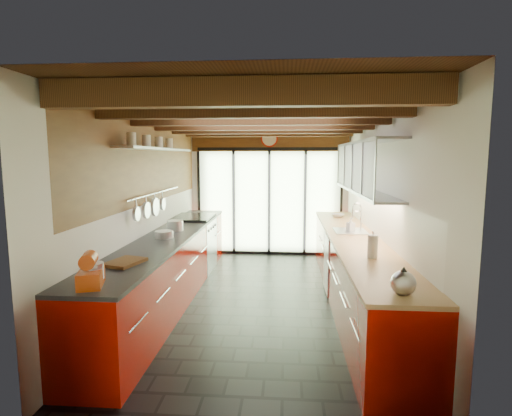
% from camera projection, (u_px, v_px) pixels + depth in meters
% --- Properties ---
extents(ground, '(5.50, 5.50, 0.00)m').
position_uv_depth(ground, '(260.00, 300.00, 5.58)').
color(ground, black).
rests_on(ground, ground).
extents(room_shell, '(5.50, 5.50, 5.50)m').
position_uv_depth(room_shell, '(261.00, 182.00, 5.37)').
color(room_shell, silver).
rests_on(room_shell, ground).
extents(ceiling_beams, '(3.14, 5.06, 4.90)m').
position_uv_depth(ceiling_beams, '(262.00, 123.00, 5.64)').
color(ceiling_beams, '#593316').
rests_on(ceiling_beams, ground).
extents(glass_door, '(2.95, 0.10, 2.90)m').
position_uv_depth(glass_door, '(269.00, 173.00, 8.03)').
color(glass_door, '#C6EAAD').
rests_on(glass_door, ground).
extents(left_counter, '(0.68, 5.00, 0.92)m').
position_uv_depth(left_counter, '(170.00, 266.00, 5.61)').
color(left_counter, '#990A00').
rests_on(left_counter, ground).
extents(range_stove, '(0.66, 0.90, 0.97)m').
position_uv_depth(range_stove, '(194.00, 244.00, 7.05)').
color(range_stove, silver).
rests_on(range_stove, ground).
extents(right_counter, '(0.68, 5.00, 0.92)m').
position_uv_depth(right_counter, '(354.00, 270.00, 5.42)').
color(right_counter, '#990A00').
rests_on(right_counter, ground).
extents(sink_assembly, '(0.45, 0.52, 0.43)m').
position_uv_depth(sink_assembly, '(351.00, 229.00, 5.75)').
color(sink_assembly, silver).
rests_on(sink_assembly, right_counter).
extents(upper_cabinets_right, '(0.34, 3.00, 3.00)m').
position_uv_depth(upper_cabinets_right, '(365.00, 167.00, 5.53)').
color(upper_cabinets_right, silver).
rests_on(upper_cabinets_right, ground).
extents(left_wall_fixtures, '(0.28, 2.60, 0.96)m').
position_uv_depth(left_wall_fixtures, '(157.00, 165.00, 5.59)').
color(left_wall_fixtures, silver).
rests_on(left_wall_fixtures, ground).
extents(stand_mixer, '(0.27, 0.36, 0.29)m').
position_uv_depth(stand_mixer, '(91.00, 272.00, 3.32)').
color(stand_mixer, '#C94110').
rests_on(stand_mixer, left_counter).
extents(pot_large, '(0.29, 0.29, 0.15)m').
position_uv_depth(pot_large, '(175.00, 226.00, 5.82)').
color(pot_large, silver).
rests_on(pot_large, left_counter).
extents(pot_small, '(0.30, 0.30, 0.09)m').
position_uv_depth(pot_small, '(164.00, 234.00, 5.31)').
color(pot_small, silver).
rests_on(pot_small, left_counter).
extents(cutting_board, '(0.38, 0.46, 0.03)m').
position_uv_depth(cutting_board, '(125.00, 262.00, 4.02)').
color(cutting_board, brown).
rests_on(cutting_board, left_counter).
extents(kettle, '(0.25, 0.27, 0.23)m').
position_uv_depth(kettle, '(403.00, 281.00, 3.12)').
color(kettle, silver).
rests_on(kettle, right_counter).
extents(paper_towel, '(0.11, 0.11, 0.29)m').
position_uv_depth(paper_towel, '(373.00, 247.00, 4.24)').
color(paper_towel, white).
rests_on(paper_towel, right_counter).
extents(soap_bottle, '(0.13, 0.13, 0.21)m').
position_uv_depth(soap_bottle, '(351.00, 225.00, 5.69)').
color(soap_bottle, silver).
rests_on(soap_bottle, right_counter).
extents(bowl, '(0.28, 0.28, 0.06)m').
position_uv_depth(bowl, '(338.00, 215.00, 7.16)').
color(bowl, silver).
rests_on(bowl, right_counter).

